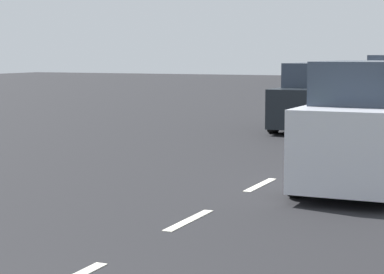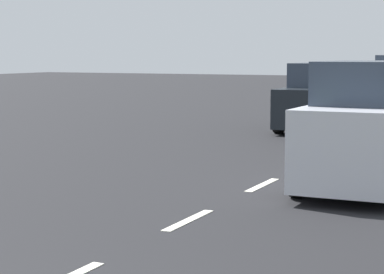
# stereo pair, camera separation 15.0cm
# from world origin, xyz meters

# --- Properties ---
(car_outgoing_ahead) EXTENTS (1.86, 4.23, 2.15)m
(car_outgoing_ahead) POSITION_xyz_m (1.70, 9.23, 1.00)
(car_outgoing_ahead) COLOR silver
(car_outgoing_ahead) RESTS_ON ground
(car_oncoming_second) EXTENTS (2.09, 4.30, 1.98)m
(car_oncoming_second) POSITION_xyz_m (-1.45, 18.19, 0.92)
(car_oncoming_second) COLOR black
(car_oncoming_second) RESTS_ON ground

